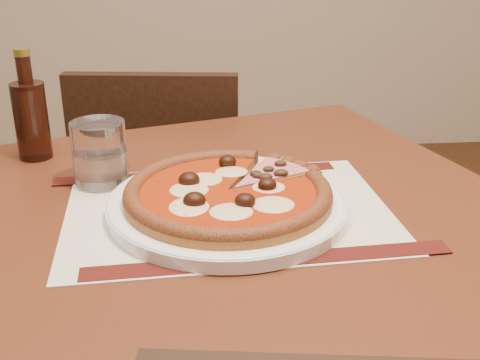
% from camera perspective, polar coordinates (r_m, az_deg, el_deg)
% --- Properties ---
extents(table, '(0.99, 0.99, 0.75)m').
position_cam_1_polar(table, '(0.93, 0.11, -7.98)').
color(table, '#612C17').
rests_on(table, ground).
extents(chair_far, '(0.43, 0.43, 0.82)m').
position_cam_1_polar(chair_far, '(1.56, -7.23, -1.95)').
color(chair_far, black).
rests_on(chair_far, ground).
extents(placemat, '(0.47, 0.35, 0.00)m').
position_cam_1_polar(placemat, '(0.86, -1.13, -2.97)').
color(placemat, silver).
rests_on(placemat, table).
extents(plate, '(0.34, 0.34, 0.02)m').
position_cam_1_polar(plate, '(0.85, -1.14, -2.36)').
color(plate, white).
rests_on(plate, placemat).
extents(pizza, '(0.29, 0.29, 0.04)m').
position_cam_1_polar(pizza, '(0.84, -1.16, -1.16)').
color(pizza, '#A36027').
rests_on(pizza, plate).
extents(ham_slice, '(0.14, 0.13, 0.02)m').
position_cam_1_polar(ham_slice, '(0.92, 3.36, 0.78)').
color(ham_slice, '#A36027').
rests_on(ham_slice, plate).
extents(water_glass, '(0.09, 0.09, 0.10)m').
position_cam_1_polar(water_glass, '(0.95, -13.14, 2.45)').
color(water_glass, white).
rests_on(water_glass, table).
extents(bottle, '(0.06, 0.06, 0.19)m').
position_cam_1_polar(bottle, '(1.09, -19.22, 5.71)').
color(bottle, '#34150D').
rests_on(bottle, table).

